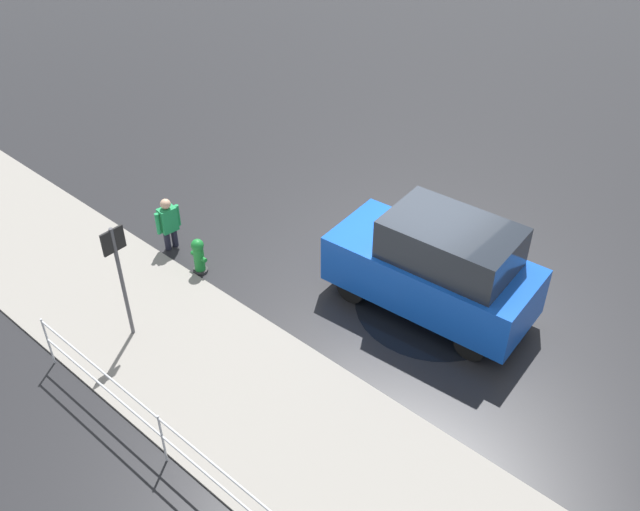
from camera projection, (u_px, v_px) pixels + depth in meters
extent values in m
plane|color=black|center=(412.00, 289.00, 14.26)|extent=(60.00, 60.00, 0.00)
cube|color=gray|center=(264.00, 411.00, 11.76)|extent=(24.00, 3.20, 0.04)
cube|color=blue|center=(431.00, 274.00, 13.36)|extent=(4.02, 2.00, 0.99)
cube|color=#1E232B|center=(451.00, 243.00, 12.68)|extent=(2.45, 1.67, 0.77)
cylinder|color=black|center=(352.00, 288.00, 13.83)|extent=(0.62, 0.27, 0.60)
cylinder|color=black|center=(392.00, 252.00, 14.73)|extent=(0.62, 0.27, 0.60)
cylinder|color=black|center=(471.00, 344.00, 12.60)|extent=(0.62, 0.27, 0.60)
cylinder|color=black|center=(506.00, 301.00, 13.50)|extent=(0.62, 0.27, 0.60)
cylinder|color=#197A2D|center=(199.00, 259.00, 14.52)|extent=(0.22, 0.22, 0.62)
sphere|color=#197A2D|center=(197.00, 245.00, 14.29)|extent=(0.26, 0.26, 0.26)
cylinder|color=#197A2D|center=(204.00, 260.00, 14.39)|extent=(0.10, 0.09, 0.09)
cylinder|color=#197A2D|center=(194.00, 253.00, 14.55)|extent=(0.10, 0.09, 0.09)
cylinder|color=#2D2D2D|center=(201.00, 270.00, 14.69)|extent=(0.31, 0.31, 0.06)
cube|color=#1E8C4C|center=(168.00, 219.00, 14.92)|extent=(0.28, 0.39, 0.55)
sphere|color=tan|center=(165.00, 204.00, 14.69)|extent=(0.22, 0.22, 0.22)
cylinder|color=#1E1E2D|center=(175.00, 237.00, 15.27)|extent=(0.13, 0.13, 0.45)
cylinder|color=#1E1E2D|center=(167.00, 240.00, 15.18)|extent=(0.13, 0.13, 0.45)
cylinder|color=#1E8C4C|center=(178.00, 215.00, 15.05)|extent=(0.09, 0.09, 0.50)
cylinder|color=#1E8C4C|center=(158.00, 224.00, 14.80)|extent=(0.09, 0.09, 0.50)
cylinder|color=#B7BABF|center=(163.00, 439.00, 10.69)|extent=(0.04, 0.04, 1.05)
cylinder|color=#B7BABF|center=(48.00, 341.00, 12.33)|extent=(0.04, 0.04, 1.05)
cylinder|color=#B7BABF|center=(231.00, 479.00, 9.58)|extent=(9.40, 0.04, 0.04)
cylinder|color=#B7BABF|center=(234.00, 497.00, 9.84)|extent=(9.40, 0.04, 0.04)
cylinder|color=#4C4C51|center=(123.00, 284.00, 12.51)|extent=(0.07, 0.07, 2.40)
cube|color=black|center=(113.00, 241.00, 11.93)|extent=(0.04, 0.44, 0.44)
cylinder|color=black|center=(433.00, 305.00, 13.86)|extent=(3.05, 3.05, 0.01)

